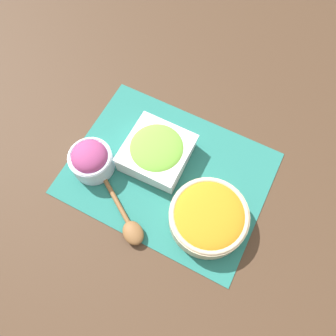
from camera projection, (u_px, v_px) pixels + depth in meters
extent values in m
plane|color=#422D1E|center=(168.00, 173.00, 0.87)|extent=(3.00, 3.00, 0.00)
cube|color=#236B60|center=(168.00, 173.00, 0.86)|extent=(0.51, 0.39, 0.00)
cube|color=white|center=(157.00, 153.00, 0.86)|extent=(0.17, 0.17, 0.05)
cube|color=white|center=(157.00, 148.00, 0.83)|extent=(0.16, 0.16, 0.00)
ellipsoid|color=#6BAD38|center=(157.00, 148.00, 0.83)|extent=(0.14, 0.14, 0.03)
cylinder|color=beige|center=(208.00, 218.00, 0.79)|extent=(0.19, 0.19, 0.05)
torus|color=beige|center=(209.00, 215.00, 0.76)|extent=(0.19, 0.19, 0.01)
ellipsoid|color=orange|center=(209.00, 215.00, 0.76)|extent=(0.17, 0.17, 0.03)
cylinder|color=silver|center=(92.00, 162.00, 0.84)|extent=(0.11, 0.11, 0.06)
torus|color=silver|center=(89.00, 156.00, 0.82)|extent=(0.11, 0.11, 0.01)
ellipsoid|color=#93386B|center=(89.00, 156.00, 0.82)|extent=(0.09, 0.09, 0.05)
cylinder|color=brown|center=(117.00, 202.00, 0.82)|extent=(0.14, 0.10, 0.01)
ellipsoid|color=brown|center=(134.00, 234.00, 0.79)|extent=(0.08, 0.07, 0.03)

